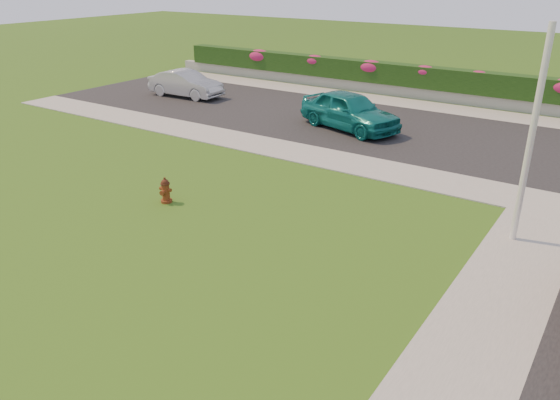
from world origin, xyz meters
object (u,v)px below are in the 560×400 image
Objects in this scene: fire_hydrant at (166,191)px; utility_pole at (531,139)px; sedan_teal at (350,111)px; sedan_silver at (186,84)px.

fire_hydrant is 9.92m from utility_pole.
utility_pole reaches higher than sedan_teal.
fire_hydrant is 0.17× the size of sedan_teal.
sedan_silver is at bearing 102.57° from sedan_teal.
utility_pole reaches higher than sedan_silver.
sedan_teal is at bearing 140.00° from utility_pole.
sedan_teal is 0.88× the size of utility_pole.
sedan_teal is 10.93m from utility_pole.
sedan_teal is (0.86, 10.10, 0.47)m from fire_hydrant.
sedan_silver is (-9.39, 10.99, 0.36)m from fire_hydrant.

